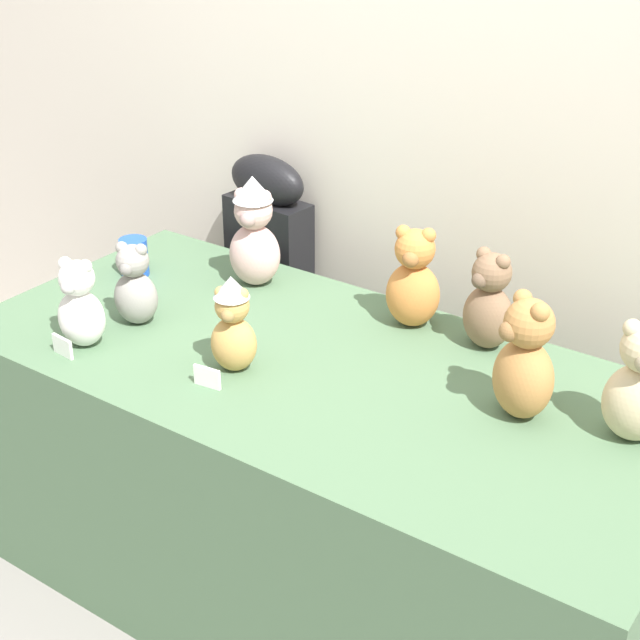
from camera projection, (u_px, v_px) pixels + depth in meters
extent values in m
cube|color=silver|center=(465.00, 74.00, 2.54)|extent=(7.00, 0.08, 2.60)
cube|color=#4C6B4C|center=(320.00, 486.00, 2.49)|extent=(1.81, 0.84, 0.73)
cube|color=black|center=(271.00, 323.00, 3.15)|extent=(0.29, 0.14, 0.86)
ellipsoid|color=black|center=(267.00, 180.00, 2.92)|extent=(0.29, 0.14, 0.15)
ellipsoid|color=tan|center=(234.00, 344.00, 2.27)|extent=(0.14, 0.13, 0.14)
sphere|color=tan|center=(232.00, 306.00, 2.22)|extent=(0.08, 0.08, 0.08)
sphere|color=tan|center=(221.00, 293.00, 2.21)|extent=(0.03, 0.03, 0.03)
sphere|color=tan|center=(242.00, 294.00, 2.20)|extent=(0.03, 0.03, 0.03)
sphere|color=olive|center=(228.00, 315.00, 2.19)|extent=(0.03, 0.03, 0.03)
cone|color=silver|center=(231.00, 287.00, 2.20)|extent=(0.09, 0.09, 0.05)
ellipsoid|color=#D17F3D|center=(413.00, 295.00, 2.46)|extent=(0.17, 0.15, 0.17)
sphere|color=#D17F3D|center=(415.00, 249.00, 2.40)|extent=(0.10, 0.10, 0.10)
sphere|color=#D17F3D|center=(403.00, 232.00, 2.39)|extent=(0.04, 0.04, 0.04)
sphere|color=#D17F3D|center=(428.00, 235.00, 2.38)|extent=(0.04, 0.04, 0.04)
sphere|color=#A06536|center=(411.00, 259.00, 2.37)|extent=(0.04, 0.04, 0.04)
ellipsoid|color=gray|center=(136.00, 298.00, 2.48)|extent=(0.14, 0.13, 0.14)
sphere|color=gray|center=(132.00, 261.00, 2.43)|extent=(0.08, 0.08, 0.08)
sphere|color=gray|center=(122.00, 248.00, 2.42)|extent=(0.03, 0.03, 0.03)
sphere|color=gray|center=(141.00, 250.00, 2.41)|extent=(0.03, 0.03, 0.03)
sphere|color=slate|center=(126.00, 269.00, 2.40)|extent=(0.04, 0.04, 0.04)
ellipsoid|color=beige|center=(255.00, 255.00, 2.68)|extent=(0.18, 0.16, 0.18)
sphere|color=beige|center=(253.00, 210.00, 2.62)|extent=(0.11, 0.11, 0.11)
sphere|color=beige|center=(241.00, 195.00, 2.61)|extent=(0.04, 0.04, 0.04)
sphere|color=beige|center=(264.00, 197.00, 2.60)|extent=(0.04, 0.04, 0.04)
sphere|color=#A88783|center=(248.00, 220.00, 2.59)|extent=(0.04, 0.04, 0.04)
cone|color=silver|center=(253.00, 188.00, 2.59)|extent=(0.11, 0.11, 0.07)
ellipsoid|color=#7F6047|center=(488.00, 317.00, 2.36)|extent=(0.16, 0.14, 0.16)
sphere|color=#7F6047|center=(492.00, 272.00, 2.31)|extent=(0.10, 0.10, 0.10)
sphere|color=#7F6047|center=(484.00, 254.00, 2.31)|extent=(0.04, 0.04, 0.04)
sphere|color=#7F6047|center=(503.00, 262.00, 2.27)|extent=(0.04, 0.04, 0.04)
sphere|color=brown|center=(480.00, 280.00, 2.29)|extent=(0.04, 0.04, 0.04)
ellipsoid|color=#B27A42|center=(523.00, 379.00, 2.08)|extent=(0.19, 0.19, 0.18)
sphere|color=#B27A42|center=(529.00, 323.00, 2.02)|extent=(0.11, 0.11, 0.11)
sphere|color=#B27A42|center=(523.00, 298.00, 2.03)|extent=(0.04, 0.04, 0.04)
sphere|color=#B27A42|center=(540.00, 312.00, 1.97)|extent=(0.04, 0.04, 0.04)
sphere|color=olive|center=(509.00, 331.00, 2.01)|extent=(0.05, 0.05, 0.05)
ellipsoid|color=#CCB78E|center=(636.00, 402.00, 2.00)|extent=(0.17, 0.16, 0.17)
sphere|color=#CCB78E|center=(632.00, 328.00, 1.93)|extent=(0.04, 0.04, 0.04)
ellipsoid|color=white|center=(82.00, 318.00, 2.37)|extent=(0.14, 0.13, 0.15)
sphere|color=white|center=(77.00, 278.00, 2.32)|extent=(0.09, 0.09, 0.09)
sphere|color=white|center=(65.00, 263.00, 2.31)|extent=(0.03, 0.03, 0.03)
sphere|color=white|center=(85.00, 267.00, 2.30)|extent=(0.03, 0.03, 0.03)
sphere|color=#B4B3AF|center=(68.00, 287.00, 2.29)|extent=(0.04, 0.04, 0.04)
cylinder|color=blue|center=(134.00, 257.00, 2.75)|extent=(0.08, 0.08, 0.11)
cube|color=white|center=(207.00, 377.00, 2.21)|extent=(0.07, 0.02, 0.05)
cube|color=white|center=(63.00, 346.00, 2.34)|extent=(0.07, 0.01, 0.05)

